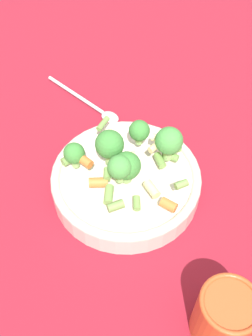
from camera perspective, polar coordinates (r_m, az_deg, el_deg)
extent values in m
plane|color=maroon|center=(0.62, 0.00, -3.07)|extent=(3.00, 3.00, 0.00)
cylinder|color=beige|center=(0.61, 0.00, -2.09)|extent=(0.23, 0.23, 0.04)
torus|color=beige|center=(0.60, 0.00, -1.07)|extent=(0.23, 0.23, 0.01)
cylinder|color=#8CB766|center=(0.60, -2.32, 1.52)|extent=(0.02, 0.02, 0.02)
sphere|color=#3D8438|center=(0.57, -2.41, 3.47)|extent=(0.04, 0.04, 0.04)
cylinder|color=#8CB766|center=(0.56, -0.91, -1.30)|extent=(0.01, 0.01, 0.01)
sphere|color=#479342|center=(0.54, -0.94, 0.13)|extent=(0.03, 0.03, 0.03)
cylinder|color=#8CB766|center=(0.60, 6.05, 2.16)|extent=(0.01, 0.01, 0.02)
sphere|color=#479342|center=(0.58, 6.27, 3.96)|extent=(0.04, 0.04, 0.04)
cylinder|color=#8CB766|center=(0.61, 1.90, 4.13)|extent=(0.01, 0.01, 0.01)
sphere|color=#3D8438|center=(0.60, 1.95, 5.45)|extent=(0.03, 0.03, 0.03)
cylinder|color=#8CB766|center=(0.60, -7.33, 0.82)|extent=(0.01, 0.01, 0.01)
sphere|color=#3D8438|center=(0.58, -7.54, 2.15)|extent=(0.03, 0.03, 0.03)
cylinder|color=#8CB766|center=(0.57, 0.42, -1.24)|extent=(0.01, 0.01, 0.02)
sphere|color=#3D8438|center=(0.55, 0.44, 0.36)|extent=(0.04, 0.04, 0.04)
cylinder|color=orange|center=(0.55, 6.20, -5.34)|extent=(0.03, 0.03, 0.01)
cylinder|color=orange|center=(0.56, -4.03, -2.10)|extent=(0.03, 0.02, 0.01)
cylinder|color=#729E4C|center=(0.61, 7.55, 3.59)|extent=(0.02, 0.03, 0.01)
cylinder|color=beige|center=(0.58, 0.49, 1.77)|extent=(0.02, 0.01, 0.01)
cylinder|color=beige|center=(0.61, 1.68, 5.65)|extent=(0.02, 0.02, 0.01)
cylinder|color=#729E4C|center=(0.62, -3.36, 6.44)|extent=(0.02, 0.03, 0.01)
cylinder|color=#729E4C|center=(0.52, -1.51, -5.55)|extent=(0.02, 0.02, 0.01)
cylinder|color=#729E4C|center=(0.60, -8.18, 1.34)|extent=(0.03, 0.03, 0.01)
cylinder|color=#729E4C|center=(0.56, -2.76, -0.88)|extent=(0.01, 0.02, 0.01)
cylinder|color=#729E4C|center=(0.55, -2.53, -3.89)|extent=(0.02, 0.03, 0.01)
cylinder|color=#729E4C|center=(0.61, 6.48, 1.76)|extent=(0.03, 0.02, 0.01)
cylinder|color=orange|center=(0.58, -6.15, 1.14)|extent=(0.03, 0.03, 0.01)
cylinder|color=beige|center=(0.56, 3.76, -3.08)|extent=(0.02, 0.03, 0.01)
cylinder|color=#729E4C|center=(0.55, 8.03, -2.39)|extent=(0.02, 0.02, 0.01)
cylinder|color=beige|center=(0.59, 4.26, 3.15)|extent=(0.02, 0.02, 0.01)
cylinder|color=#729E4C|center=(0.60, 4.93, 1.10)|extent=(0.02, 0.03, 0.01)
cylinder|color=beige|center=(0.60, 5.03, 4.26)|extent=(0.03, 0.02, 0.01)
cylinder|color=#729E4C|center=(0.54, 1.58, -5.14)|extent=(0.01, 0.02, 0.01)
cylinder|color=#CC4C23|center=(0.50, 13.98, -20.20)|extent=(0.07, 0.07, 0.09)
torus|color=#CC4C23|center=(0.46, 15.03, -18.41)|extent=(0.07, 0.07, 0.01)
cylinder|color=silver|center=(0.78, -7.37, 10.55)|extent=(0.11, 0.12, 0.01)
ellipsoid|color=silver|center=(0.73, -2.33, 7.38)|extent=(0.04, 0.04, 0.01)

